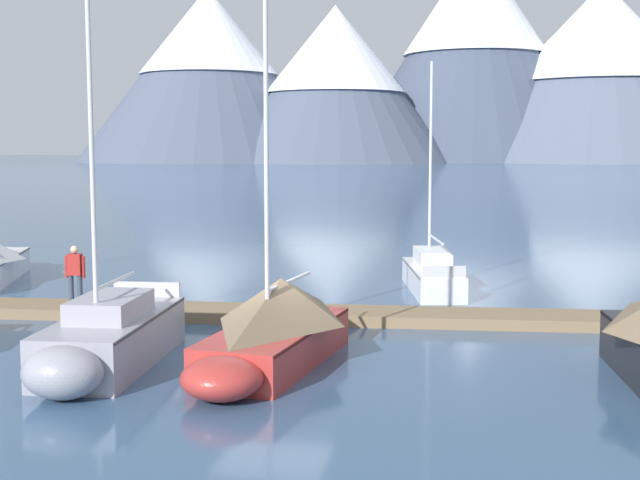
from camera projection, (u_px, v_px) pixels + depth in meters
ground_plane at (273, 355)px, 19.88m from camera, size 700.00×700.00×0.00m
mountain_west_summit at (209, 70)px, 242.42m from camera, size 74.22×74.22×48.25m
mountain_central_massif at (335, 79)px, 234.32m from camera, size 65.43×65.43×42.08m
mountain_shoulder_ridge at (475, 46)px, 253.92m from camera, size 78.67×78.67×63.07m
mountain_east_summit at (601, 66)px, 245.03m from camera, size 89.53×89.53×50.16m
dock at (307, 315)px, 23.77m from camera, size 28.63×3.78×0.30m
sailboat_mid_dock_port at (107, 339)px, 18.58m from camera, size 2.22×6.00×8.01m
sailboat_mid_dock_starboard at (273, 327)px, 18.78m from camera, size 2.63×6.35×8.33m
sailboat_far_berth at (430, 272)px, 28.88m from camera, size 2.50×6.21×7.52m
person_on_dock at (75, 271)px, 24.26m from camera, size 0.59×0.24×1.69m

